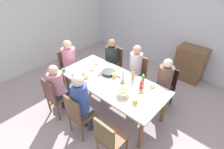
# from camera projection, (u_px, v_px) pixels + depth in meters

# --- Properties ---
(ground_plane) EXTENTS (6.66, 6.66, 0.00)m
(ground_plane) POSITION_uv_depth(u_px,v_px,m) (112.00, 108.00, 3.87)
(ground_plane) COLOR #A39293
(wall_back) EXTENTS (5.79, 0.12, 2.60)m
(wall_back) POSITION_uv_depth(u_px,v_px,m) (175.00, 23.00, 4.68)
(wall_back) COLOR silver
(wall_back) RESTS_ON ground_plane
(wall_left) EXTENTS (0.12, 5.14, 2.60)m
(wall_left) POSITION_uv_depth(u_px,v_px,m) (34.00, 22.00, 4.71)
(wall_left) COLOR silver
(wall_left) RESTS_ON ground_plane
(dining_table) EXTENTS (2.18, 0.99, 0.74)m
(dining_table) POSITION_uv_depth(u_px,v_px,m) (112.00, 84.00, 3.49)
(dining_table) COLOR silver
(dining_table) RESTS_ON ground_plane
(chair_0) EXTENTS (0.40, 0.40, 0.90)m
(chair_0) POSITION_uv_depth(u_px,v_px,m) (109.00, 138.00, 2.64)
(chair_0) COLOR brown
(chair_0) RESTS_ON ground_plane
(chair_1) EXTENTS (0.40, 0.40, 0.90)m
(chair_1) POSITION_uv_depth(u_px,v_px,m) (78.00, 114.00, 3.04)
(chair_1) COLOR brown
(chair_1) RESTS_ON ground_plane
(person_1) EXTENTS (0.30, 0.30, 1.28)m
(person_1) POSITION_uv_depth(u_px,v_px,m) (81.00, 101.00, 2.96)
(person_1) COLOR navy
(person_1) RESTS_ON ground_plane
(chair_2) EXTENTS (0.40, 0.40, 0.90)m
(chair_2) POSITION_uv_depth(u_px,v_px,m) (165.00, 85.00, 3.72)
(chair_2) COLOR black
(chair_2) RESTS_ON ground_plane
(person_2) EXTENTS (0.30, 0.30, 1.17)m
(person_2) POSITION_uv_depth(u_px,v_px,m) (164.00, 80.00, 3.56)
(person_2) COLOR #36344F
(person_2) RESTS_ON ground_plane
(chair_3) EXTENTS (0.40, 0.40, 0.90)m
(chair_3) POSITION_uv_depth(u_px,v_px,m) (55.00, 95.00, 3.45)
(chair_3) COLOR brown
(chair_3) RESTS_ON ground_plane
(person_3) EXTENTS (0.30, 0.30, 1.16)m
(person_3) POSITION_uv_depth(u_px,v_px,m) (57.00, 86.00, 3.40)
(person_3) COLOR #322A4A
(person_3) RESTS_ON ground_plane
(chair_4) EXTENTS (0.40, 0.40, 0.90)m
(chair_4) POSITION_uv_depth(u_px,v_px,m) (114.00, 62.00, 4.52)
(chair_4) COLOR brown
(chair_4) RESTS_ON ground_plane
(person_4) EXTENTS (0.32, 0.32, 1.16)m
(person_4) POSITION_uv_depth(u_px,v_px,m) (111.00, 57.00, 4.36)
(person_4) COLOR brown
(person_4) RESTS_ON ground_plane
(chair_5) EXTENTS (0.40, 0.40, 0.90)m
(chair_5) POSITION_uv_depth(u_px,v_px,m) (68.00, 65.00, 4.40)
(chair_5) COLOR brown
(chair_5) RESTS_ON ground_plane
(person_5) EXTENTS (0.33, 0.33, 1.19)m
(person_5) POSITION_uv_depth(u_px,v_px,m) (70.00, 59.00, 4.23)
(person_5) COLOR brown
(person_5) RESTS_ON ground_plane
(chair_6) EXTENTS (0.40, 0.40, 0.90)m
(chair_6) POSITION_uv_depth(u_px,v_px,m) (137.00, 72.00, 4.12)
(chair_6) COLOR brown
(chair_6) RESTS_ON ground_plane
(person_6) EXTENTS (0.30, 0.30, 1.22)m
(person_6) POSITION_uv_depth(u_px,v_px,m) (135.00, 66.00, 3.95)
(person_6) COLOR #303147
(person_6) RESTS_ON ground_plane
(plate_0) EXTENTS (0.24, 0.24, 0.04)m
(plate_0) POSITION_uv_depth(u_px,v_px,m) (141.00, 92.00, 3.15)
(plate_0) COLOR white
(plate_0) RESTS_ON dining_table
(plate_1) EXTENTS (0.21, 0.21, 0.04)m
(plate_1) POSITION_uv_depth(u_px,v_px,m) (96.00, 64.00, 3.95)
(plate_1) COLOR silver
(plate_1) RESTS_ON dining_table
(plate_2) EXTENTS (0.23, 0.23, 0.04)m
(plate_2) POSITION_uv_depth(u_px,v_px,m) (86.00, 78.00, 3.50)
(plate_2) COLOR white
(plate_2) RESTS_ON dining_table
(plate_3) EXTENTS (0.22, 0.22, 0.04)m
(plate_3) POSITION_uv_depth(u_px,v_px,m) (123.00, 83.00, 3.38)
(plate_3) COLOR white
(plate_3) RESTS_ON dining_table
(plate_4) EXTENTS (0.20, 0.20, 0.04)m
(plate_4) POSITION_uv_depth(u_px,v_px,m) (92.00, 70.00, 3.74)
(plate_4) COLOR white
(plate_4) RESTS_ON dining_table
(plate_5) EXTENTS (0.20, 0.20, 0.04)m
(plate_5) POSITION_uv_depth(u_px,v_px,m) (152.00, 87.00, 3.27)
(plate_5) COLOR white
(plate_5) RESTS_ON dining_table
(bowl_0) EXTENTS (0.23, 0.23, 0.12)m
(bowl_0) POSITION_uv_depth(u_px,v_px,m) (123.00, 93.00, 3.07)
(bowl_0) COLOR beige
(bowl_0) RESTS_ON dining_table
(serving_pan) EXTENTS (0.47, 0.29, 0.06)m
(serving_pan) POSITION_uv_depth(u_px,v_px,m) (109.00, 73.00, 3.64)
(serving_pan) COLOR black
(serving_pan) RESTS_ON dining_table
(cup_0) EXTENTS (0.12, 0.09, 0.09)m
(cup_0) POSITION_uv_depth(u_px,v_px,m) (74.00, 76.00, 3.52)
(cup_0) COLOR #4B9264
(cup_0) RESTS_ON dining_table
(cup_1) EXTENTS (0.12, 0.09, 0.08)m
(cup_1) POSITION_uv_depth(u_px,v_px,m) (135.00, 101.00, 2.92)
(cup_1) COLOR #DECE54
(cup_1) RESTS_ON dining_table
(cup_2) EXTENTS (0.12, 0.08, 0.09)m
(cup_2) POSITION_uv_depth(u_px,v_px,m) (100.00, 72.00, 3.62)
(cup_2) COLOR white
(cup_2) RESTS_ON dining_table
(cup_3) EXTENTS (0.11, 0.08, 0.10)m
(cup_3) POSITION_uv_depth(u_px,v_px,m) (114.00, 75.00, 3.52)
(cup_3) COLOR #DFC34E
(cup_3) RESTS_ON dining_table
(cup_4) EXTENTS (0.11, 0.07, 0.07)m
(cup_4) POSITION_uv_depth(u_px,v_px,m) (64.00, 70.00, 3.71)
(cup_4) COLOR #48845B
(cup_4) RESTS_ON dining_table
(cup_5) EXTENTS (0.12, 0.09, 0.07)m
(cup_5) POSITION_uv_depth(u_px,v_px,m) (84.00, 73.00, 3.62)
(cup_5) COLOR white
(cup_5) RESTS_ON dining_table
(bottle_0) EXTENTS (0.05, 0.05, 0.24)m
(bottle_0) POSITION_uv_depth(u_px,v_px,m) (123.00, 75.00, 3.43)
(bottle_0) COLOR silver
(bottle_0) RESTS_ON dining_table
(bottle_1) EXTENTS (0.06, 0.06, 0.19)m
(bottle_1) POSITION_uv_depth(u_px,v_px,m) (141.00, 85.00, 3.19)
(bottle_1) COLOR red
(bottle_1) RESTS_ON dining_table
(bottle_2) EXTENTS (0.07, 0.07, 0.22)m
(bottle_2) POSITION_uv_depth(u_px,v_px,m) (133.00, 75.00, 3.44)
(bottle_2) COLOR tan
(bottle_2) RESTS_ON dining_table
(bottle_3) EXTENTS (0.06, 0.06, 0.22)m
(bottle_3) POSITION_uv_depth(u_px,v_px,m) (143.00, 80.00, 3.30)
(bottle_3) COLOR #518630
(bottle_3) RESTS_ON dining_table
(side_cabinet) EXTENTS (0.70, 0.44, 0.90)m
(side_cabinet) POSITION_uv_depth(u_px,v_px,m) (190.00, 64.00, 4.56)
(side_cabinet) COLOR brown
(side_cabinet) RESTS_ON ground_plane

